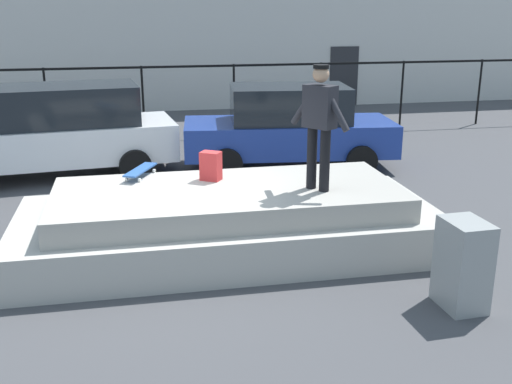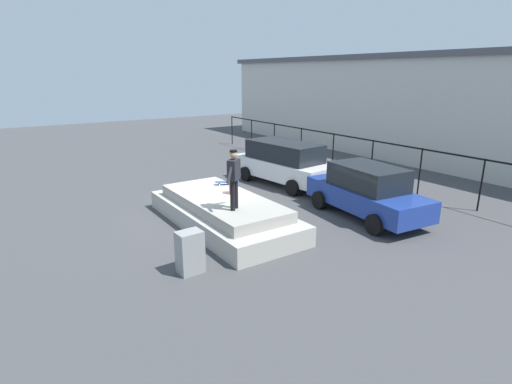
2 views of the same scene
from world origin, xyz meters
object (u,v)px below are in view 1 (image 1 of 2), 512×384
Objects in this scene: skateboard at (140,170)px; car_white_hatchback_near at (54,129)px; car_blue_sedan_mid at (289,127)px; skateboarder at (320,119)px; backpack at (211,166)px; utility_box at (463,265)px.

skateboard is 4.13m from car_white_hatchback_near.
skateboard is at bearing -132.12° from car_blue_sedan_mid.
car_blue_sedan_mid is (0.78, 4.66, -1.03)m from skateboarder.
skateboarder is 0.37× the size of car_blue_sedan_mid.
skateboarder is 4.84m from car_blue_sedan_mid.
skateboarder is 6.44m from car_white_hatchback_near.
skateboard is 4.74m from car_blue_sedan_mid.
car_blue_sedan_mid is at bearing -3.20° from car_white_hatchback_near.
skateboarder reaches higher than skateboard.
car_blue_sedan_mid is (2.17, 3.90, -0.25)m from backpack.
car_white_hatchback_near is at bearing -25.42° from backpack.
utility_box reaches higher than skateboard.
backpack is 0.40× the size of utility_box.
backpack is 4.94m from car_white_hatchback_near.
skateboarder reaches higher than utility_box.
car_blue_sedan_mid is (3.18, 3.52, -0.14)m from skateboard.
utility_box is (5.20, -6.87, -0.44)m from car_white_hatchback_near.
car_white_hatchback_near is (-1.65, 3.78, -0.06)m from skateboard.
car_blue_sedan_mid is at bearing 90.73° from utility_box.
skateboard is at bearing 11.38° from backpack.
skateboarder is 0.35× the size of car_white_hatchback_near.
utility_box is (1.16, -1.95, -1.38)m from skateboarder.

